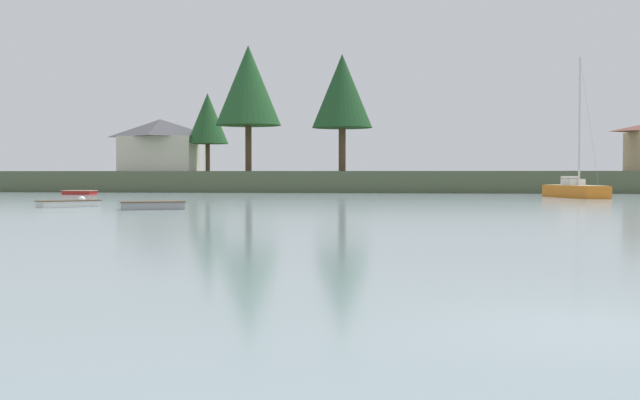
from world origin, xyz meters
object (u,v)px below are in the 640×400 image
at_px(dinghy_grey, 153,207).
at_px(sailboat_orange, 575,194).
at_px(dinghy_white, 68,205).
at_px(dinghy_red, 79,193).
at_px(mooring_buoy_white, 82,200).

bearing_deg(dinghy_grey, sailboat_orange, 44.22).
distance_m(sailboat_orange, dinghy_white, 39.63).
bearing_deg(dinghy_red, dinghy_white, -68.28).
distance_m(sailboat_orange, dinghy_grey, 36.83).
xyz_separation_m(dinghy_red, sailboat_orange, (43.26, -4.73, 0.13)).
xyz_separation_m(dinghy_white, mooring_buoy_white, (-3.55, 10.36, -0.04)).
xyz_separation_m(sailboat_orange, dinghy_white, (-32.14, -23.18, -0.13)).
bearing_deg(mooring_buoy_white, dinghy_grey, -54.14).
height_order(dinghy_red, dinghy_white, dinghy_white).
bearing_deg(dinghy_red, sailboat_orange, -6.24).
distance_m(dinghy_grey, mooring_buoy_white, 15.87).
height_order(dinghy_red, dinghy_grey, dinghy_grey).
distance_m(dinghy_red, dinghy_grey, 34.77).
relative_size(dinghy_white, mooring_buoy_white, 5.98).
distance_m(dinghy_white, dinghy_grey, 6.27).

